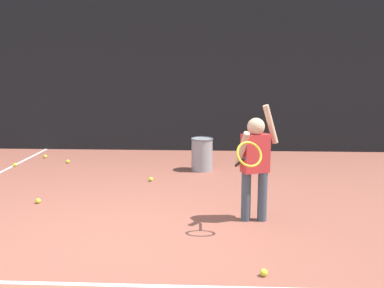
# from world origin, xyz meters

# --- Properties ---
(ground_plane) EXTENTS (20.00, 20.00, 0.00)m
(ground_plane) POSITION_xyz_m (0.00, 0.00, 0.00)
(ground_plane) COLOR brown
(court_line_baseline) EXTENTS (9.00, 0.05, 0.00)m
(court_line_baseline) POSITION_xyz_m (0.00, -0.97, 0.00)
(court_line_baseline) COLOR white
(court_line_baseline) RESTS_ON ground
(back_fence_windscreen) EXTENTS (11.03, 0.08, 3.67)m
(back_fence_windscreen) POSITION_xyz_m (0.00, 4.91, 1.84)
(back_fence_windscreen) COLOR black
(back_fence_windscreen) RESTS_ON ground
(fence_post_1) EXTENTS (0.09, 0.09, 3.82)m
(fence_post_1) POSITION_xyz_m (-2.68, 4.97, 1.91)
(fence_post_1) COLOR slate
(fence_post_1) RESTS_ON ground
(fence_post_2) EXTENTS (0.09, 0.09, 3.82)m
(fence_post_2) POSITION_xyz_m (0.00, 4.97, 1.91)
(fence_post_2) COLOR slate
(fence_post_2) RESTS_ON ground
(fence_post_3) EXTENTS (0.09, 0.09, 3.82)m
(fence_post_3) POSITION_xyz_m (2.68, 4.97, 1.91)
(fence_post_3) COLOR slate
(fence_post_3) RESTS_ON ground
(tennis_player) EXTENTS (0.55, 0.76, 1.35)m
(tennis_player) POSITION_xyz_m (1.47, 0.62, 0.73)
(tennis_player) COLOR #3F4C59
(tennis_player) RESTS_ON ground
(ball_hopper) EXTENTS (0.38, 0.38, 0.56)m
(ball_hopper) POSITION_xyz_m (0.80, 3.10, 0.29)
(ball_hopper) COLOR gray
(ball_hopper) RESTS_ON ground
(tennis_ball_1) EXTENTS (0.07, 0.07, 0.07)m
(tennis_ball_1) POSITION_xyz_m (-1.69, 3.53, 0.03)
(tennis_ball_1) COLOR #CCE033
(tennis_ball_1) RESTS_ON ground
(tennis_ball_2) EXTENTS (0.07, 0.07, 0.07)m
(tennis_ball_2) POSITION_xyz_m (1.43, -0.75, 0.03)
(tennis_ball_2) COLOR #CCE033
(tennis_ball_2) RESTS_ON ground
(tennis_ball_3) EXTENTS (0.07, 0.07, 0.07)m
(tennis_ball_3) POSITION_xyz_m (-2.54, 3.21, 0.03)
(tennis_ball_3) COLOR #CCE033
(tennis_ball_3) RESTS_ON ground
(tennis_ball_5) EXTENTS (0.07, 0.07, 0.07)m
(tennis_ball_5) POSITION_xyz_m (-2.28, 3.96, 0.03)
(tennis_ball_5) COLOR #CCE033
(tennis_ball_5) RESTS_ON ground
(tennis_ball_6) EXTENTS (0.07, 0.07, 0.07)m
(tennis_ball_6) POSITION_xyz_m (0.02, 2.33, 0.03)
(tennis_ball_6) COLOR #CCE033
(tennis_ball_6) RESTS_ON ground
(tennis_ball_7) EXTENTS (0.07, 0.07, 0.07)m
(tennis_ball_7) POSITION_xyz_m (-1.30, 1.15, 0.03)
(tennis_ball_7) COLOR #CCE033
(tennis_ball_7) RESTS_ON ground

